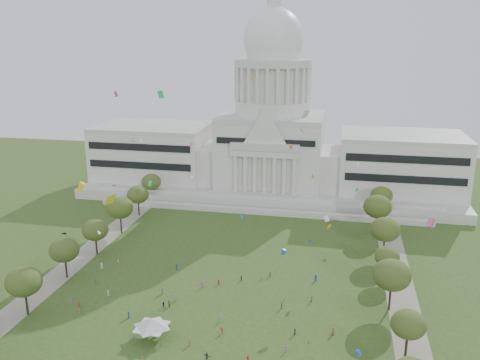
{
  "coord_description": "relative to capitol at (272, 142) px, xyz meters",
  "views": [
    {
      "loc": [
        30.32,
        -102.4,
        66.66
      ],
      "look_at": [
        0.0,
        45.0,
        24.0
      ],
      "focal_mm": 38.0,
      "sensor_mm": 36.0,
      "label": 1
    }
  ],
  "objects": [
    {
      "name": "person_7",
      "position": [
        -8.77,
        -129.14,
        -21.55
      ],
      "size": [
        0.66,
        0.68,
        1.5
      ],
      "primitive_type": "imported",
      "rotation": [
        0.0,
        0.0,
        4.01
      ],
      "color": "olive",
      "rests_on": "ground"
    },
    {
      "name": "row_tree_r_1",
      "position": [
        46.22,
        -115.34,
        -14.64
      ],
      "size": [
        7.58,
        7.58,
        10.78
      ],
      "color": "black",
      "rests_on": "ground"
    },
    {
      "name": "row_tree_l_5",
      "position": [
        -45.22,
        -42.58,
        -13.88
      ],
      "size": [
        8.33,
        8.33,
        11.85
      ],
      "color": "black",
      "rests_on": "ground"
    },
    {
      "name": "row_tree_r_5",
      "position": [
        43.49,
        -43.4,
        -12.37
      ],
      "size": [
        9.82,
        9.82,
        13.96
      ],
      "color": "black",
      "rests_on": "ground"
    },
    {
      "name": "row_tree_r_6",
      "position": [
        45.96,
        -25.46,
        -13.79
      ],
      "size": [
        8.42,
        8.42,
        11.97
      ],
      "color": "black",
      "rests_on": "ground"
    },
    {
      "name": "person_11",
      "position": [
        4.53,
        -125.61,
        -21.32
      ],
      "size": [
        1.93,
        1.17,
        1.95
      ],
      "primitive_type": "imported",
      "rotation": [
        0.0,
        0.0,
        2.87
      ],
      "color": "#4C4C51",
      "rests_on": "ground"
    },
    {
      "name": "ground",
      "position": [
        0.0,
        -113.59,
        -22.3
      ],
      "size": [
        400.0,
        400.0,
        0.0
      ],
      "primitive_type": "plane",
      "color": "#334C1D",
      "rests_on": "ground"
    },
    {
      "name": "person_9",
      "position": [
        20.74,
        -118.99,
        -21.54
      ],
      "size": [
        0.8,
        1.09,
        1.51
      ],
      "primitive_type": "imported",
      "rotation": [
        0.0,
        0.0,
        1.23
      ],
      "color": "#994C8C",
      "rests_on": "ground"
    },
    {
      "name": "row_tree_l_4",
      "position": [
        -44.08,
        -61.17,
        -12.9
      ],
      "size": [
        9.29,
        9.29,
        13.21
      ],
      "color": "black",
      "rests_on": "ground"
    },
    {
      "name": "distant_crowd",
      "position": [
        -13.45,
        -100.12,
        -21.44
      ],
      "size": [
        63.47,
        37.46,
        1.91
      ],
      "color": "#B21E1E",
      "rests_on": "ground"
    },
    {
      "name": "person_2",
      "position": [
        24.77,
        -96.14,
        -21.45
      ],
      "size": [
        0.92,
        0.96,
        1.7
      ],
      "primitive_type": "imported",
      "rotation": [
        0.0,
        0.0,
        0.87
      ],
      "color": "#994C8C",
      "rests_on": "ground"
    },
    {
      "name": "path_left",
      "position": [
        -48.0,
        -83.59,
        -22.28
      ],
      "size": [
        8.0,
        160.0,
        0.04
      ],
      "primitive_type": "cube",
      "color": "gray",
      "rests_on": "ground"
    },
    {
      "name": "path_right",
      "position": [
        48.0,
        -83.59,
        -22.28
      ],
      "size": [
        8.0,
        160.0,
        0.04
      ],
      "primitive_type": "cube",
      "color": "gray",
      "rests_on": "ground"
    },
    {
      "name": "person_8",
      "position": [
        -12.17,
        -106.5,
        -21.5
      ],
      "size": [
        0.83,
        0.58,
        1.58
      ],
      "primitive_type": "imported",
      "rotation": [
        0.0,
        0.0,
        2.99
      ],
      "color": "#26262B",
      "rests_on": "ground"
    },
    {
      "name": "row_tree_l_6",
      "position": [
        -46.87,
        -24.45,
        -14.02
      ],
      "size": [
        8.19,
        8.19,
        11.64
      ],
      "color": "black",
      "rests_on": "ground"
    },
    {
      "name": "person_6",
      "position": [
        13.24,
        -124.92,
        -21.36
      ],
      "size": [
        0.76,
        1.01,
        1.87
      ],
      "primitive_type": "imported",
      "rotation": [
        0.0,
        0.0,
        1.77
      ],
      "color": "#B21E1E",
      "rests_on": "ground"
    },
    {
      "name": "capitol",
      "position": [
        0.0,
        0.0,
        0.0
      ],
      "size": [
        160.0,
        64.5,
        91.3
      ],
      "color": "#B7B5AB",
      "rests_on": "ground"
    },
    {
      "name": "person_0",
      "position": [
        30.58,
        -110.19,
        -21.37
      ],
      "size": [
        1.08,
        1.03,
        1.86
      ],
      "primitive_type": "imported",
      "rotation": [
        0.0,
        0.0,
        5.62
      ],
      "color": "olive",
      "rests_on": "ground"
    },
    {
      "name": "row_tree_r_4",
      "position": [
        44.76,
        -63.55,
        -13.01
      ],
      "size": [
        9.19,
        9.19,
        13.06
      ],
      "color": "black",
      "rests_on": "ground"
    },
    {
      "name": "person_10",
      "position": [
        17.45,
        -101.09,
        -21.4
      ],
      "size": [
        0.89,
        1.18,
        1.79
      ],
      "primitive_type": "imported",
      "rotation": [
        0.0,
        0.0,
        1.91
      ],
      "color": "#994C8C",
      "rests_on": "ground"
    },
    {
      "name": "row_tree_l_1",
      "position": [
        -44.07,
        -116.55,
        -13.34
      ],
      "size": [
        8.86,
        8.86,
        12.59
      ],
      "color": "black",
      "rests_on": "ground"
    },
    {
      "name": "person_3",
      "position": [
        5.26,
        -115.11,
        -21.46
      ],
      "size": [
        1.07,
        1.21,
        1.67
      ],
      "primitive_type": "imported",
      "rotation": [
        0.0,
        0.0,
        5.31
      ],
      "color": "#B21E1E",
      "rests_on": "ground"
    },
    {
      "name": "person_5",
      "position": [
        -10.74,
        -106.03,
        -21.36
      ],
      "size": [
        1.27,
        1.86,
        1.87
      ],
      "primitive_type": "imported",
      "rotation": [
        0.0,
        0.0,
        1.94
      ],
      "color": "olive",
      "rests_on": "ground"
    },
    {
      "name": "row_tree_r_2",
      "position": [
        44.17,
        -96.15,
        -12.64
      ],
      "size": [
        9.55,
        9.55,
        13.58
      ],
      "color": "black",
      "rests_on": "ground"
    },
    {
      "name": "person_4",
      "position": [
        3.85,
        -109.71,
        -21.36
      ],
      "size": [
        0.77,
        1.18,
        1.87
      ],
      "primitive_type": "imported",
      "rotation": [
        0.0,
        0.0,
        4.55
      ],
      "color": "silver",
      "rests_on": "ground"
    },
    {
      "name": "event_tent",
      "position": [
        -9.97,
        -120.03,
        -18.3
      ],
      "size": [
        9.81,
        9.81,
        5.15
      ],
      "color": "#4C4C4C",
      "rests_on": "ground"
    },
    {
      "name": "kite_swarm",
      "position": [
        2.51,
        -106.72,
        6.7
      ],
      "size": [
        91.58,
        100.91,
        56.0
      ],
      "color": "white",
      "rests_on": "ground"
    },
    {
      "name": "row_tree_r_3",
      "position": [
        44.4,
        -79.1,
        -15.21
      ],
      "size": [
        7.01,
        7.01,
        9.98
      ],
      "color": "black",
      "rests_on": "ground"
    },
    {
      "name": "row_tree_l_2",
      "position": [
        -45.04,
        -96.29,
        -13.79
      ],
      "size": [
        8.42,
        8.42,
        11.97
      ],
      "color": "black",
      "rests_on": "ground"
    },
    {
      "name": "row_tree_l_3",
      "position": [
        -44.09,
        -79.67,
        -14.09
      ],
      "size": [
        8.12,
        8.12,
        11.55
      ],
      "color": "black",
      "rests_on": "ground"
    }
  ]
}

